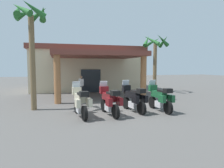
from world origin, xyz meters
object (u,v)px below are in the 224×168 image
Objects in this scene: motorcycle_cream at (80,102)px; palm_tree_near_portico at (155,50)px; pedestrian at (81,84)px; motorcycle_maroon at (110,101)px; motorcycle_black at (134,98)px; motorcycle_green at (160,98)px; motel_building at (86,68)px; palm_tree_roadside at (31,28)px.

palm_tree_near_portico reaches higher than motorcycle_cream.
palm_tree_near_portico is (6.82, 0.60, 2.96)m from pedestrian.
motorcycle_black is (1.40, 0.36, 0.00)m from motorcycle_maroon.
motorcycle_cream is 4.19m from motorcycle_green.
motel_building is 7.50m from palm_tree_near_portico.
motorcycle_cream and motorcycle_black have the same top height.
pedestrian is at bearing -102.18° from motel_building.
motorcycle_maroon is 10.10m from palm_tree_near_portico.
motorcycle_cream is 10.98m from palm_tree_near_portico.
motorcycle_green is 8.56m from palm_tree_near_portico.
motorcycle_maroon and motorcycle_black have the same top height.
motorcycle_maroon and motorcycle_green have the same top height.
motorcycle_maroon is at bearing 90.19° from motorcycle_green.
pedestrian is at bearing -175.01° from palm_tree_near_portico.
motorcycle_maroon is 1.36× the size of pedestrian.
pedestrian is 0.30× the size of palm_tree_near_portico.
motorcycle_maroon is 1.44m from motorcycle_black.
palm_tree_roadside is 11.14m from palm_tree_near_portico.
palm_tree_near_portico reaches higher than motorcycle_black.
palm_tree_near_portico reaches higher than motorcycle_maroon.
motorcycle_black is 6.57m from pedestrian.
motorcycle_black is 1.00× the size of motorcycle_green.
palm_tree_roadside is at bearing 15.61° from pedestrian.
palm_tree_near_portico is (4.88, 6.87, 3.20)m from motorcycle_black.
palm_tree_near_portico is (6.28, 7.23, 3.20)m from motorcycle_maroon.
motorcycle_green is 1.36× the size of pedestrian.
motel_building is 5.62× the size of motorcycle_maroon.
motorcycle_maroon is at bearing 95.41° from motorcycle_black.
palm_tree_roadside is at bearing -113.53° from motel_building.
motel_building is at bearing -16.11° from motorcycle_cream.
palm_tree_roadside is (-6.46, 2.16, 3.67)m from motorcycle_green.
motorcycle_green is 0.39× the size of palm_tree_roadside.
pedestrian reaches higher than motorcycle_cream.
palm_tree_near_portico reaches higher than pedestrian.
motorcycle_cream is 1.36× the size of pedestrian.
motel_building is 5.56m from pedestrian.
motel_building is 7.63× the size of pedestrian.
palm_tree_roadside reaches higher than palm_tree_near_portico.
motorcycle_maroon is at bearing -31.54° from palm_tree_roadside.
motorcycle_green is at bearing 78.14° from pedestrian.
pedestrian is (-0.54, 6.64, 0.24)m from motorcycle_maroon.
palm_tree_near_portico is (5.62, -4.68, 1.67)m from motel_building.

